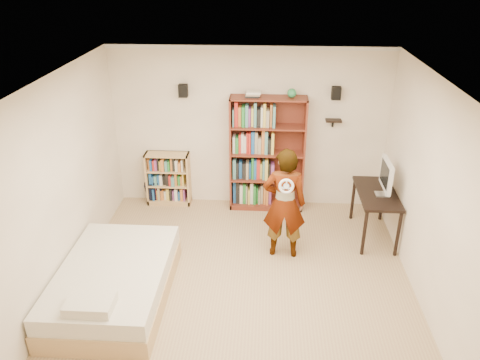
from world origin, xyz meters
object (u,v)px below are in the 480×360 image
(low_bookshelf, at_px, (168,179))
(daybed, at_px, (114,278))
(computer_desk, at_px, (374,214))
(tall_bookshelf, at_px, (267,155))
(person, at_px, (284,204))

(low_bookshelf, xyz_separation_m, daybed, (-0.19, -2.55, -0.17))
(low_bookshelf, xyz_separation_m, computer_desk, (3.33, -0.88, -0.08))
(tall_bookshelf, relative_size, computer_desk, 1.74)
(tall_bookshelf, xyz_separation_m, daybed, (-1.88, -2.51, -0.67))
(low_bookshelf, distance_m, person, 2.44)
(computer_desk, distance_m, daybed, 3.90)
(computer_desk, height_order, daybed, computer_desk)
(low_bookshelf, xyz_separation_m, person, (1.94, -1.44, 0.36))
(low_bookshelf, height_order, computer_desk, low_bookshelf)
(tall_bookshelf, distance_m, computer_desk, 1.94)
(tall_bookshelf, bearing_deg, low_bookshelf, 178.66)
(computer_desk, bearing_deg, person, -158.08)
(daybed, bearing_deg, computer_desk, 25.33)
(person, bearing_deg, low_bookshelf, -34.93)
(tall_bookshelf, distance_m, daybed, 3.20)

